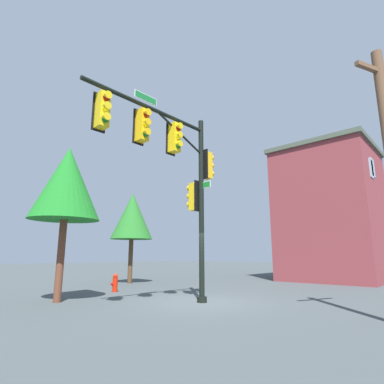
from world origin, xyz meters
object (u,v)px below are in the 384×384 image
object	(u,v)px
signal_pole_assembly	(175,161)
fire_hydrant	(115,283)
tree_near	(67,184)
brick_building	(331,213)
tree_mid	(132,216)

from	to	relation	value
signal_pole_assembly	fire_hydrant	world-z (taller)	signal_pole_assembly
tree_near	brick_building	world-z (taller)	brick_building
tree_mid	brick_building	xyz separation A→B (m)	(-10.47, 8.81, 0.47)
fire_hydrant	tree_near	size ratio (longest dim) A/B	0.14
tree_near	fire_hydrant	bearing A→B (deg)	-159.85
tree_mid	brick_building	world-z (taller)	brick_building
signal_pole_assembly	tree_mid	world-z (taller)	signal_pole_assembly
tree_mid	signal_pole_assembly	bearing A→B (deg)	62.12
signal_pole_assembly	tree_near	distance (m)	4.44
signal_pole_assembly	fire_hydrant	bearing A→B (deg)	-102.78
fire_hydrant	brick_building	distance (m)	15.35
signal_pole_assembly	tree_near	xyz separation A→B (m)	(2.13, -3.85, -0.61)
tree_mid	brick_building	size ratio (longest dim) A/B	0.61
fire_hydrant	tree_mid	world-z (taller)	tree_mid
tree_mid	fire_hydrant	bearing A→B (deg)	44.22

